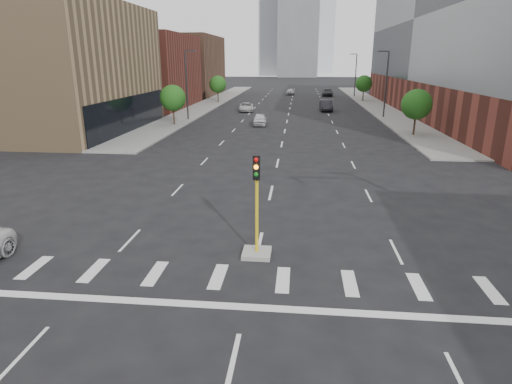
# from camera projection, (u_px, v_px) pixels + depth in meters

# --- Properties ---
(sidewalk_left_far) EXTENTS (5.00, 92.00, 0.15)m
(sidewalk_left_far) POSITION_uv_depth(u_px,v_px,m) (212.00, 102.00, 81.39)
(sidewalk_left_far) COLOR gray
(sidewalk_left_far) RESTS_ON ground
(sidewalk_right_far) EXTENTS (5.00, 92.00, 0.15)m
(sidewalk_right_far) POSITION_uv_depth(u_px,v_px,m) (373.00, 104.00, 78.52)
(sidewalk_right_far) COLOR gray
(sidewalk_right_far) RESTS_ON ground
(building_left_mid) EXTENTS (20.00, 24.00, 14.00)m
(building_left_mid) POSITION_uv_depth(u_px,v_px,m) (42.00, 68.00, 48.23)
(building_left_mid) COLOR #977A55
(building_left_mid) RESTS_ON ground
(building_left_far_a) EXTENTS (20.00, 22.00, 12.00)m
(building_left_far_a) POSITION_uv_depth(u_px,v_px,m) (130.00, 71.00, 73.22)
(building_left_far_a) COLOR brown
(building_left_far_a) RESTS_ON ground
(building_left_far_b) EXTENTS (20.00, 24.00, 13.00)m
(building_left_far_b) POSITION_uv_depth(u_px,v_px,m) (173.00, 66.00, 97.77)
(building_left_far_b) COLOR brown
(building_left_far_b) RESTS_ON ground
(building_right_main) EXTENTS (24.00, 70.00, 22.00)m
(building_right_main) POSITION_uv_depth(u_px,v_px,m) (499.00, 37.00, 60.58)
(building_right_main) COLOR brown
(building_right_main) RESTS_ON ground
(tower_left) EXTENTS (22.00, 22.00, 70.00)m
(tower_left) POSITION_uv_depth(u_px,v_px,m) (283.00, 1.00, 208.98)
(tower_left) COLOR #B2B7BC
(tower_left) RESTS_ON ground
(tower_right) EXTENTS (20.00, 20.00, 80.00)m
(tower_right) POSITION_uv_depth(u_px,v_px,m) (317.00, 0.00, 243.76)
(tower_right) COLOR #B2B7BC
(tower_right) RESTS_ON ground
(tower_mid) EXTENTS (18.00, 18.00, 44.00)m
(tower_mid) POSITION_uv_depth(u_px,v_px,m) (298.00, 26.00, 193.09)
(tower_mid) COLOR slate
(tower_mid) RESTS_ON ground
(median_traffic_signal) EXTENTS (1.20, 1.20, 4.40)m
(median_traffic_signal) POSITION_uv_depth(u_px,v_px,m) (257.00, 235.00, 17.92)
(median_traffic_signal) COLOR #999993
(median_traffic_signal) RESTS_ON ground
(streetlight_right_a) EXTENTS (1.60, 0.22, 9.07)m
(streetlight_right_a) POSITION_uv_depth(u_px,v_px,m) (386.00, 82.00, 59.15)
(streetlight_right_a) COLOR #2D2D30
(streetlight_right_a) RESTS_ON ground
(streetlight_right_b) EXTENTS (1.60, 0.22, 9.07)m
(streetlight_right_b) POSITION_uv_depth(u_px,v_px,m) (355.00, 73.00, 92.40)
(streetlight_right_b) COLOR #2D2D30
(streetlight_right_b) RESTS_ON ground
(streetlight_left) EXTENTS (1.60, 0.22, 9.07)m
(streetlight_left) POSITION_uv_depth(u_px,v_px,m) (187.00, 82.00, 56.97)
(streetlight_left) COLOR #2D2D30
(streetlight_left) RESTS_ON ground
(tree_left_near) EXTENTS (3.20, 3.20, 4.85)m
(tree_left_near) POSITION_uv_depth(u_px,v_px,m) (173.00, 98.00, 52.76)
(tree_left_near) COLOR #382619
(tree_left_near) RESTS_ON ground
(tree_left_far) EXTENTS (3.20, 3.20, 4.85)m
(tree_left_far) POSITION_uv_depth(u_px,v_px,m) (218.00, 84.00, 81.25)
(tree_left_far) COLOR #382619
(tree_left_far) RESTS_ON ground
(tree_right_near) EXTENTS (3.20, 3.20, 4.85)m
(tree_right_near) POSITION_uv_depth(u_px,v_px,m) (417.00, 104.00, 45.33)
(tree_right_near) COLOR #382619
(tree_right_near) RESTS_ON ground
(tree_right_far) EXTENTS (3.20, 3.20, 4.85)m
(tree_right_far) POSITION_uv_depth(u_px,v_px,m) (364.00, 84.00, 83.32)
(tree_right_far) COLOR #382619
(tree_right_far) RESTS_ON ground
(car_near_left) EXTENTS (1.96, 4.32, 1.44)m
(car_near_left) POSITION_uv_depth(u_px,v_px,m) (260.00, 119.00, 53.85)
(car_near_left) COLOR silver
(car_near_left) RESTS_ON ground
(car_mid_right) EXTENTS (2.00, 5.20, 1.69)m
(car_mid_right) POSITION_uv_depth(u_px,v_px,m) (326.00, 106.00, 68.40)
(car_mid_right) COLOR #222228
(car_mid_right) RESTS_ON ground
(car_far_left) EXTENTS (2.77, 5.06, 1.34)m
(car_far_left) POSITION_uv_depth(u_px,v_px,m) (246.00, 107.00, 68.09)
(car_far_left) COLOR beige
(car_far_left) RESTS_ON ground
(car_deep_right) EXTENTS (2.78, 5.88, 1.65)m
(car_deep_right) POSITION_uv_depth(u_px,v_px,m) (328.00, 92.00, 95.71)
(car_deep_right) COLOR black
(car_deep_right) RESTS_ON ground
(car_distant) EXTENTS (1.82, 4.25, 1.43)m
(car_distant) POSITION_uv_depth(u_px,v_px,m) (290.00, 92.00, 99.49)
(car_distant) COLOR silver
(car_distant) RESTS_ON ground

